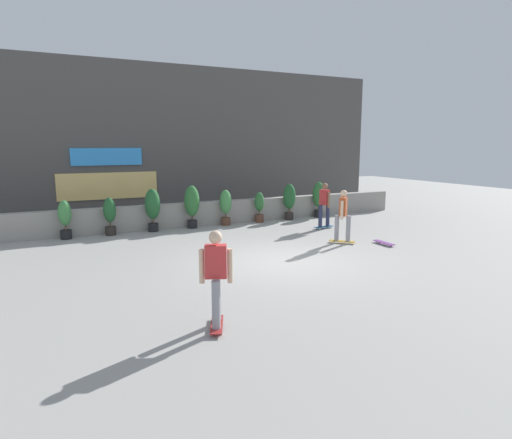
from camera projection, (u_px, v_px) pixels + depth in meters
ground_plane at (281, 261)px, 11.68m from camera, size 48.00×48.00×0.00m
planter_wall at (205, 213)px, 16.90m from camera, size 18.00×0.40×0.90m
building_backdrop at (174, 141)px, 19.96m from camera, size 20.00×2.08×6.50m
potted_plant_0 at (65, 218)px, 14.27m from camera, size 0.41×0.41×1.30m
potted_plant_1 at (110, 214)px, 14.89m from camera, size 0.42×0.42×1.31m
potted_plant_2 at (153, 207)px, 15.50m from camera, size 0.54×0.54×1.55m
potted_plant_3 at (192, 203)px, 16.13m from camera, size 0.56×0.56×1.60m
potted_plant_4 at (226, 205)px, 16.75m from camera, size 0.45×0.45×1.38m
potted_plant_5 at (259, 206)px, 17.41m from camera, size 0.37×0.37×1.22m
potted_plant_6 at (289, 199)px, 17.98m from camera, size 0.51×0.51×1.49m
potted_plant_7 at (319, 197)px, 18.61m from camera, size 0.52×0.52×1.51m
skater_far_right at (343, 214)px, 13.61m from camera, size 0.70×0.72×1.70m
skater_mid_plaza at (216, 275)px, 7.24m from camera, size 0.52×0.81×1.70m
skater_by_wall_left at (324, 203)px, 16.04m from camera, size 0.82×0.56×1.70m
skateboard_near_camera at (384, 243)px, 13.58m from camera, size 0.21×0.80×0.08m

